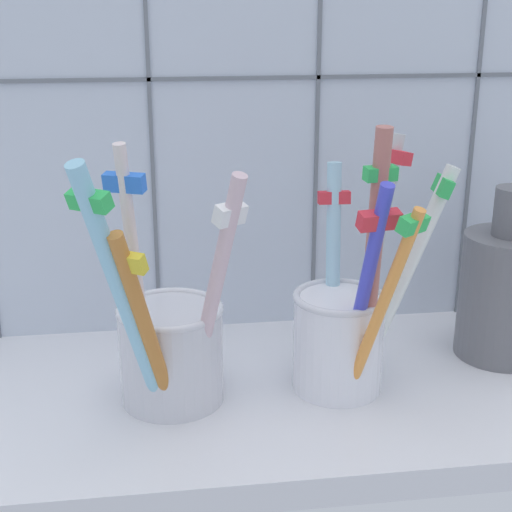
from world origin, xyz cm
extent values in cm
cube|color=silver|center=(0.00, 0.00, 1.00)|extent=(64.00, 22.00, 2.00)
cube|color=silver|center=(0.00, 12.00, 22.50)|extent=(64.00, 2.00, 45.00)
cube|color=slate|center=(-6.40, 10.90, 22.50)|extent=(0.30, 0.20, 45.00)
cube|color=slate|center=(6.40, 10.90, 22.50)|extent=(0.30, 0.20, 45.00)
cube|color=slate|center=(19.20, 10.90, 22.50)|extent=(0.30, 0.20, 45.00)
cube|color=slate|center=(0.00, 10.90, 22.11)|extent=(64.00, 0.20, 0.30)
cylinder|color=silver|center=(-5.69, -0.68, 5.26)|extent=(6.92, 6.92, 6.53)
torus|color=silver|center=(-5.69, -0.68, 8.53)|extent=(7.07, 7.07, 0.50)
cylinder|color=#8FCFEA|center=(-8.30, -5.43, 11.13)|extent=(5.39, 6.78, 17.84)
cube|color=green|center=(-9.72, -7.36, 17.74)|extent=(2.65, 2.37, 1.20)
cylinder|color=silver|center=(-7.61, -3.53, 11.31)|extent=(2.04, 3.52, 17.94)
cube|color=blue|center=(-7.98, -4.44, 17.95)|extent=(2.53, 1.73, 1.12)
cylinder|color=#C37832|center=(-7.16, -5.05, 9.07)|extent=(4.03, 5.48, 13.68)
cube|color=yellow|center=(-8.11, -6.49, 13.97)|extent=(2.62, 2.18, 1.27)
cylinder|color=beige|center=(-3.06, -3.60, 10.45)|extent=(4.16, 5.71, 16.39)
cube|color=white|center=(-2.11, -5.06, 16.06)|extent=(2.22, 2.01, 1.36)
cylinder|color=white|center=(5.69, -0.68, 5.39)|extent=(6.18, 6.18, 6.78)
torus|color=silver|center=(5.69, -0.68, 8.78)|extent=(6.37, 6.37, 0.50)
cylinder|color=#B76B61|center=(7.11, -2.95, 11.51)|extent=(1.43, 2.59, 18.30)
cube|color=green|center=(7.18, -3.40, 17.78)|extent=(2.11, 1.21, 0.92)
cylinder|color=white|center=(10.01, -0.80, 9.97)|extent=(6.53, 1.67, 15.49)
cube|color=green|center=(12.16, -1.03, 16.26)|extent=(1.26, 2.28, 1.32)
cylinder|color=#4046D7|center=(6.47, -3.51, 10.03)|extent=(1.87, 5.58, 15.52)
cube|color=#E5333F|center=(6.75, -5.01, 15.34)|extent=(2.75, 1.57, 1.26)
cylinder|color=#F89941|center=(7.20, -4.82, 9.40)|extent=(3.75, 4.96, 14.25)
cube|color=green|center=(8.32, -6.44, 15.46)|extent=(2.27, 2.04, 1.19)
cylinder|color=#A8DAEF|center=(5.77, 1.79, 9.84)|extent=(1.10, 2.52, 14.99)
cube|color=#E5333F|center=(5.79, 2.27, 14.90)|extent=(2.20, 0.99, 0.92)
cylinder|color=silver|center=(8.10, -0.07, 10.92)|extent=(4.10, 2.54, 17.22)
cube|color=#E5333F|center=(9.24, 0.44, 18.07)|extent=(1.78, 2.39, 0.99)
cylinder|color=slate|center=(19.26, 2.70, 6.74)|extent=(6.78, 6.78, 9.48)
camera|label=1|loc=(-6.29, -46.04, 27.61)|focal=52.46mm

